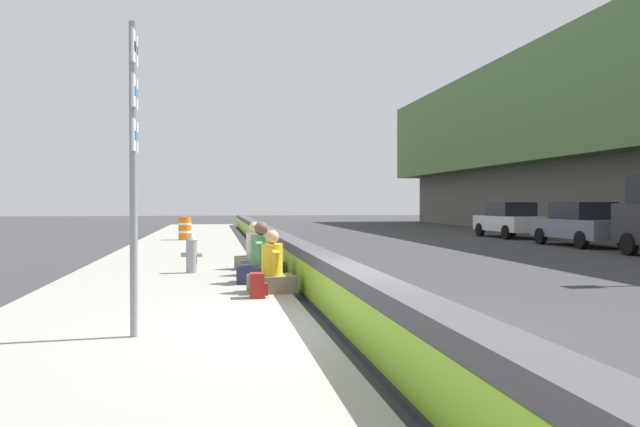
{
  "coord_description": "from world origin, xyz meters",
  "views": [
    {
      "loc": [
        -8.13,
        1.75,
        1.67
      ],
      "look_at": [
        8.87,
        -0.98,
        1.4
      ],
      "focal_mm": 36.96,
      "sensor_mm": 36.0,
      "label": 1
    }
  ],
  "objects_px": {
    "fire_hydrant": "(192,252)",
    "parked_car_midline": "(510,220)",
    "seated_person_far": "(254,254)",
    "backpack": "(258,286)",
    "seated_person_middle": "(261,264)",
    "seated_person_foreground": "(272,272)",
    "construction_barrel": "(185,228)",
    "parked_car_fourth": "(581,224)",
    "route_sign_post": "(134,154)",
    "seated_person_rear": "(263,259)"
  },
  "relations": [
    {
      "from": "route_sign_post",
      "to": "construction_barrel",
      "type": "bearing_deg",
      "value": 0.9
    },
    {
      "from": "seated_person_middle",
      "to": "construction_barrel",
      "type": "distance_m",
      "value": 15.43
    },
    {
      "from": "seated_person_far",
      "to": "backpack",
      "type": "xyz_separation_m",
      "value": [
        -4.71,
        0.22,
        -0.15
      ]
    },
    {
      "from": "route_sign_post",
      "to": "fire_hydrant",
      "type": "xyz_separation_m",
      "value": [
        6.93,
        -0.41,
        -1.65
      ]
    },
    {
      "from": "construction_barrel",
      "to": "parked_car_fourth",
      "type": "distance_m",
      "value": 15.85
    },
    {
      "from": "construction_barrel",
      "to": "parked_car_midline",
      "type": "distance_m",
      "value": 15.43
    },
    {
      "from": "seated_person_far",
      "to": "construction_barrel",
      "type": "relative_size",
      "value": 1.15
    },
    {
      "from": "route_sign_post",
      "to": "parked_car_fourth",
      "type": "bearing_deg",
      "value": -43.49
    },
    {
      "from": "fire_hydrant",
      "to": "construction_barrel",
      "type": "relative_size",
      "value": 0.93
    },
    {
      "from": "seated_person_far",
      "to": "construction_barrel",
      "type": "xyz_separation_m",
      "value": [
        12.59,
        2.14,
        0.14
      ]
    },
    {
      "from": "fire_hydrant",
      "to": "construction_barrel",
      "type": "bearing_deg",
      "value": 3.14
    },
    {
      "from": "fire_hydrant",
      "to": "parked_car_midline",
      "type": "distance_m",
      "value": 21.06
    },
    {
      "from": "seated_person_rear",
      "to": "parked_car_midline",
      "type": "height_order",
      "value": "parked_car_midline"
    },
    {
      "from": "seated_person_rear",
      "to": "parked_car_midline",
      "type": "distance_m",
      "value": 20.56
    },
    {
      "from": "fire_hydrant",
      "to": "seated_person_far",
      "type": "relative_size",
      "value": 0.81
    },
    {
      "from": "route_sign_post",
      "to": "seated_person_foreground",
      "type": "bearing_deg",
      "value": -28.01
    },
    {
      "from": "seated_person_foreground",
      "to": "seated_person_rear",
      "type": "bearing_deg",
      "value": -0.78
    },
    {
      "from": "backpack",
      "to": "parked_car_midline",
      "type": "height_order",
      "value": "parked_car_midline"
    },
    {
      "from": "seated_person_far",
      "to": "seated_person_foreground",
      "type": "bearing_deg",
      "value": -179.1
    },
    {
      "from": "backpack",
      "to": "construction_barrel",
      "type": "height_order",
      "value": "construction_barrel"
    },
    {
      "from": "seated_person_far",
      "to": "seated_person_rear",
      "type": "bearing_deg",
      "value": -175.76
    },
    {
      "from": "route_sign_post",
      "to": "parked_car_midline",
      "type": "bearing_deg",
      "value": -34.11
    },
    {
      "from": "backpack",
      "to": "construction_barrel",
      "type": "relative_size",
      "value": 0.42
    },
    {
      "from": "route_sign_post",
      "to": "backpack",
      "type": "bearing_deg",
      "value": -28.95
    },
    {
      "from": "seated_person_far",
      "to": "parked_car_midline",
      "type": "distance_m",
      "value": 19.61
    },
    {
      "from": "route_sign_post",
      "to": "seated_person_foreground",
      "type": "distance_m",
      "value": 4.38
    },
    {
      "from": "route_sign_post",
      "to": "seated_person_rear",
      "type": "distance_m",
      "value": 6.76
    },
    {
      "from": "fire_hydrant",
      "to": "seated_person_middle",
      "type": "relative_size",
      "value": 0.75
    },
    {
      "from": "construction_barrel",
      "to": "parked_car_midline",
      "type": "relative_size",
      "value": 0.21
    },
    {
      "from": "seated_person_middle",
      "to": "parked_car_midline",
      "type": "height_order",
      "value": "parked_car_midline"
    },
    {
      "from": "seated_person_foreground",
      "to": "backpack",
      "type": "relative_size",
      "value": 2.68
    },
    {
      "from": "fire_hydrant",
      "to": "parked_car_fourth",
      "type": "height_order",
      "value": "parked_car_fourth"
    },
    {
      "from": "seated_person_far",
      "to": "parked_car_fourth",
      "type": "height_order",
      "value": "parked_car_fourth"
    },
    {
      "from": "seated_person_far",
      "to": "backpack",
      "type": "relative_size",
      "value": 2.73
    },
    {
      "from": "seated_person_middle",
      "to": "construction_barrel",
      "type": "height_order",
      "value": "seated_person_middle"
    },
    {
      "from": "seated_person_rear",
      "to": "construction_barrel",
      "type": "distance_m",
      "value": 14.12
    },
    {
      "from": "seated_person_rear",
      "to": "parked_car_fourth",
      "type": "bearing_deg",
      "value": -53.93
    },
    {
      "from": "backpack",
      "to": "parked_car_fourth",
      "type": "relative_size",
      "value": 0.09
    },
    {
      "from": "seated_person_middle",
      "to": "parked_car_fourth",
      "type": "height_order",
      "value": "parked_car_fourth"
    },
    {
      "from": "seated_person_rear",
      "to": "seated_person_far",
      "type": "bearing_deg",
      "value": 4.24
    },
    {
      "from": "fire_hydrant",
      "to": "seated_person_foreground",
      "type": "bearing_deg",
      "value": -156.45
    },
    {
      "from": "seated_person_middle",
      "to": "parked_car_fourth",
      "type": "xyz_separation_m",
      "value": [
        10.78,
        -13.08,
        0.36
      ]
    },
    {
      "from": "route_sign_post",
      "to": "seated_person_middle",
      "type": "xyz_separation_m",
      "value": [
        4.9,
        -1.79,
        -1.73
      ]
    },
    {
      "from": "seated_person_foreground",
      "to": "seated_person_middle",
      "type": "relative_size",
      "value": 0.91
    },
    {
      "from": "backpack",
      "to": "parked_car_midline",
      "type": "distance_m",
      "value": 23.44
    },
    {
      "from": "parked_car_fourth",
      "to": "parked_car_midline",
      "type": "distance_m",
      "value": 6.44
    },
    {
      "from": "construction_barrel",
      "to": "parked_car_midline",
      "type": "bearing_deg",
      "value": -82.78
    },
    {
      "from": "seated_person_middle",
      "to": "route_sign_post",
      "type": "bearing_deg",
      "value": 159.91
    },
    {
      "from": "fire_hydrant",
      "to": "seated_person_far",
      "type": "height_order",
      "value": "seated_person_far"
    },
    {
      "from": "seated_person_rear",
      "to": "seated_person_foreground",
      "type": "bearing_deg",
      "value": 179.22
    }
  ]
}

